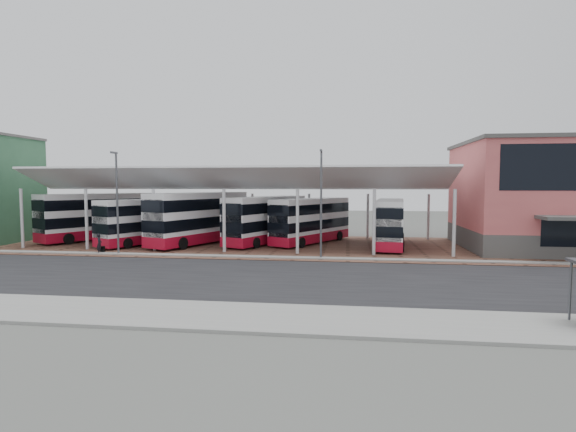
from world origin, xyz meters
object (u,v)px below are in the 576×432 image
object	(u,v)px
bus_1	(149,222)
bus_3	(266,220)
bus_5	(390,223)
bus_4	(311,221)
terminal	(575,195)
bus_0	(97,217)
bus_2	(199,218)
pedestrian	(99,244)

from	to	relation	value
bus_1	bus_3	world-z (taller)	bus_3
bus_3	bus_5	bearing A→B (deg)	20.18
bus_4	bus_3	bearing A→B (deg)	-140.94
terminal	bus_5	world-z (taller)	terminal
bus_0	bus_4	bearing A→B (deg)	30.61
bus_0	bus_5	size ratio (longest dim) A/B	1.07
bus_0	bus_1	world-z (taller)	bus_0
terminal	bus_5	xyz separation A→B (m)	(-15.33, -0.30, -2.55)
bus_2	pedestrian	distance (m)	9.22
bus_4	bus_5	bearing A→B (deg)	17.99
terminal	pedestrian	xyz separation A→B (m)	(-38.62, -7.60, -3.80)
bus_0	bus_5	bearing A→B (deg)	27.58
bus_1	bus_2	xyz separation A→B (m)	(4.65, 0.64, 0.29)
pedestrian	bus_4	bearing A→B (deg)	-80.90
bus_2	bus_4	bearing A→B (deg)	32.67
bus_4	pedestrian	size ratio (longest dim) A/B	6.27
bus_4	bus_5	xyz separation A→B (m)	(7.10, -1.41, -0.03)
bus_4	bus_0	bearing A→B (deg)	-150.02
bus_0	bus_3	xyz separation A→B (m)	(17.19, -0.44, -0.12)
bus_2	bus_3	size ratio (longest dim) A/B	1.09
bus_1	bus_2	size ratio (longest dim) A/B	0.86
pedestrian	bus_3	bearing A→B (deg)	-75.62
bus_5	pedestrian	xyz separation A→B (m)	(-23.29, -7.30, -1.25)
bus_0	bus_1	bearing A→B (deg)	10.91
terminal	bus_3	distance (m)	26.69
bus_2	terminal	bearing A→B (deg)	23.74
bus_2	bus_5	size ratio (longest dim) A/B	1.14
bus_5	pedestrian	world-z (taller)	bus_5
bus_5	bus_1	bearing A→B (deg)	-170.54
bus_2	bus_3	bearing A→B (deg)	32.94
bus_3	bus_4	xyz separation A→B (m)	(4.15, 0.72, -0.09)
bus_0	bus_5	xyz separation A→B (m)	(28.43, -1.14, -0.23)
bus_4	terminal	bearing A→B (deg)	26.40
terminal	bus_4	bearing A→B (deg)	177.17
bus_3	bus_2	bearing A→B (deg)	-145.80
bus_5	pedestrian	bearing A→B (deg)	-155.95
bus_0	bus_1	size ratio (longest dim) A/B	1.09
bus_2	bus_5	distance (m)	17.35
bus_0	bus_3	bearing A→B (deg)	28.39
terminal	bus_2	bearing A→B (deg)	-178.71
bus_2	bus_1	bearing A→B (deg)	-149.67
pedestrian	bus_0	bearing A→B (deg)	12.20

